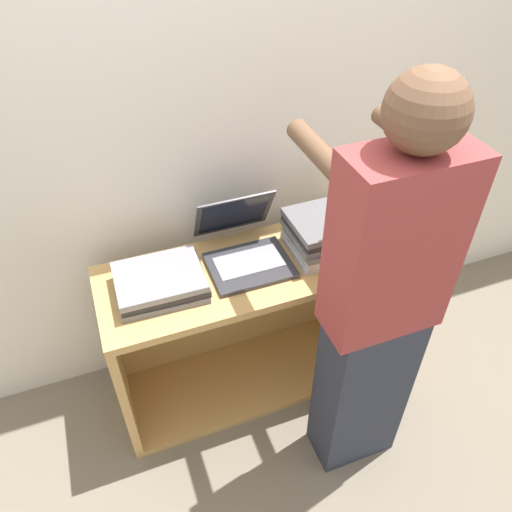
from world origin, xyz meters
TOP-DOWN VIEW (x-y plane):
  - ground_plane at (0.00, 0.00)m, footprint 12.00×12.00m
  - wall_back at (0.00, 0.59)m, footprint 8.00×0.05m
  - cart at (0.00, 0.31)m, footprint 1.28×0.48m
  - laptop_open at (0.00, 0.31)m, footprint 0.34×0.40m
  - laptop_stack_left at (-0.38, 0.24)m, footprint 0.36×0.29m
  - laptop_stack_right at (0.37, 0.24)m, footprint 0.36×0.29m
  - person at (0.30, -0.25)m, footprint 0.40×0.53m

SIDE VIEW (x-z plane):
  - ground_plane at x=0.00m, z-range 0.00..0.00m
  - cart at x=0.00m, z-range 0.00..0.76m
  - laptop_stack_left at x=-0.38m, z-range 0.76..0.85m
  - laptop_open at x=0.00m, z-range 0.69..0.95m
  - laptop_stack_right at x=0.37m, z-range 0.76..0.93m
  - person at x=0.30m, z-range 0.01..1.75m
  - wall_back at x=0.00m, z-range 0.00..2.40m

